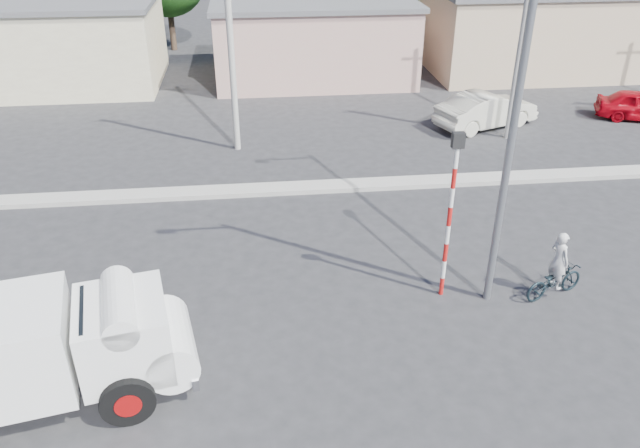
{
  "coord_description": "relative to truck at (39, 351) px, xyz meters",
  "views": [
    {
      "loc": [
        -1.33,
        -11.16,
        9.26
      ],
      "look_at": [
        0.28,
        3.18,
        1.3
      ],
      "focal_mm": 35.0,
      "sensor_mm": 36.0,
      "label": 1
    }
  ],
  "objects": [
    {
      "name": "traffic_pole",
      "position": [
        8.87,
        2.79,
        1.27
      ],
      "size": [
        0.28,
        0.18,
        4.36
      ],
      "color": "red",
      "rests_on": "ground"
    },
    {
      "name": "truck",
      "position": [
        0.0,
        0.0,
        0.0
      ],
      "size": [
        6.07,
        3.21,
        2.38
      ],
      "rotation": [
        0.0,
        0.0,
        0.2
      ],
      "color": "black",
      "rests_on": "ground"
    },
    {
      "name": "ground_plane",
      "position": [
        5.67,
        1.29,
        -1.32
      ],
      "size": [
        120.0,
        120.0,
        0.0
      ],
      "primitive_type": "plane",
      "color": "#28282B",
      "rests_on": "ground"
    },
    {
      "name": "building_row",
      "position": [
        6.77,
        23.29,
        0.81
      ],
      "size": [
        37.8,
        7.3,
        4.44
      ],
      "color": "beige",
      "rests_on": "ground"
    },
    {
      "name": "streetlight",
      "position": [
        9.81,
        2.49,
        3.64
      ],
      "size": [
        2.34,
        0.22,
        9.0
      ],
      "color": "slate",
      "rests_on": "ground"
    },
    {
      "name": "median",
      "position": [
        5.67,
        9.29,
        -1.24
      ],
      "size": [
        40.0,
        0.8,
        0.16
      ],
      "primitive_type": "cube",
      "color": "#99968E",
      "rests_on": "ground"
    },
    {
      "name": "utility_poles",
      "position": [
        8.92,
        13.29,
        2.75
      ],
      "size": [
        35.4,
        0.24,
        8.0
      ],
      "color": "#99968E",
      "rests_on": "ground"
    },
    {
      "name": "car_cream",
      "position": [
        14.2,
        14.65,
        -0.58
      ],
      "size": [
        4.78,
        3.12,
        1.49
      ],
      "primitive_type": "imported",
      "rotation": [
        0.0,
        0.0,
        1.95
      ],
      "color": "beige",
      "rests_on": "ground"
    },
    {
      "name": "bicycle",
      "position": [
        11.65,
        2.41,
        -0.87
      ],
      "size": [
        1.83,
        1.14,
        0.91
      ],
      "primitive_type": "imported",
      "rotation": [
        0.0,
        0.0,
        1.91
      ],
      "color": "black",
      "rests_on": "ground"
    },
    {
      "name": "cyclist",
      "position": [
        11.65,
        2.41,
        -0.55
      ],
      "size": [
        0.53,
        0.65,
        1.53
      ],
      "primitive_type": "imported",
      "rotation": [
        0.0,
        0.0,
        1.91
      ],
      "color": "silver",
      "rests_on": "ground"
    }
  ]
}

